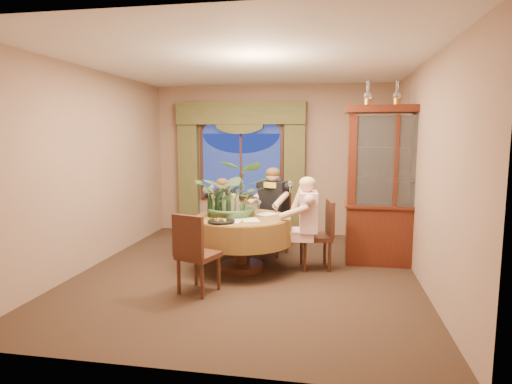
% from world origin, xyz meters
% --- Properties ---
extents(floor, '(5.00, 5.00, 0.00)m').
position_xyz_m(floor, '(0.00, 0.00, 0.00)').
color(floor, black).
rests_on(floor, ground).
extents(wall_back, '(4.50, 0.00, 4.50)m').
position_xyz_m(wall_back, '(0.00, 2.50, 1.40)').
color(wall_back, '#896752').
rests_on(wall_back, ground).
extents(wall_right, '(0.00, 5.00, 5.00)m').
position_xyz_m(wall_right, '(2.25, 0.00, 1.40)').
color(wall_right, '#896752').
rests_on(wall_right, ground).
extents(ceiling, '(5.00, 5.00, 0.00)m').
position_xyz_m(ceiling, '(0.00, 0.00, 2.80)').
color(ceiling, white).
rests_on(ceiling, wall_back).
extents(window, '(1.62, 0.10, 1.32)m').
position_xyz_m(window, '(-0.60, 2.43, 1.30)').
color(window, navy).
rests_on(window, wall_back).
extents(arched_transom, '(1.60, 0.06, 0.44)m').
position_xyz_m(arched_transom, '(-0.60, 2.43, 2.08)').
color(arched_transom, navy).
rests_on(arched_transom, wall_back).
extents(drapery_left, '(0.38, 0.14, 2.32)m').
position_xyz_m(drapery_left, '(-1.63, 2.38, 1.18)').
color(drapery_left, '#454321').
rests_on(drapery_left, floor).
extents(drapery_right, '(0.38, 0.14, 2.32)m').
position_xyz_m(drapery_right, '(0.43, 2.38, 1.18)').
color(drapery_right, '#454321').
rests_on(drapery_right, floor).
extents(swag_valance, '(2.45, 0.16, 0.42)m').
position_xyz_m(swag_valance, '(-0.60, 2.35, 2.28)').
color(swag_valance, '#454321').
rests_on(swag_valance, wall_back).
extents(dining_table, '(1.65, 1.65, 0.75)m').
position_xyz_m(dining_table, '(-0.11, 0.16, 0.38)').
color(dining_table, brown).
rests_on(dining_table, floor).
extents(china_cabinet, '(1.41, 0.56, 2.28)m').
position_xyz_m(china_cabinet, '(1.98, 0.80, 1.14)').
color(china_cabinet, '#3B130C').
rests_on(china_cabinet, floor).
extents(oil_lamp_left, '(0.11, 0.11, 0.34)m').
position_xyz_m(oil_lamp_left, '(1.58, 0.80, 2.45)').
color(oil_lamp_left, '#A5722D').
rests_on(oil_lamp_left, china_cabinet).
extents(oil_lamp_center, '(0.11, 0.11, 0.34)m').
position_xyz_m(oil_lamp_center, '(1.98, 0.80, 2.45)').
color(oil_lamp_center, '#A5722D').
rests_on(oil_lamp_center, china_cabinet).
extents(oil_lamp_right, '(0.11, 0.11, 0.34)m').
position_xyz_m(oil_lamp_right, '(2.38, 0.80, 2.45)').
color(oil_lamp_right, '#A5722D').
rests_on(oil_lamp_right, china_cabinet).
extents(chair_right, '(0.50, 0.50, 0.96)m').
position_xyz_m(chair_right, '(0.90, 0.37, 0.48)').
color(chair_right, black).
rests_on(chair_right, floor).
extents(chair_back_right, '(0.54, 0.54, 0.96)m').
position_xyz_m(chair_back_right, '(0.21, 1.01, 0.48)').
color(chair_back_right, black).
rests_on(chair_back_right, floor).
extents(chair_back, '(0.57, 0.57, 0.96)m').
position_xyz_m(chair_back, '(-0.57, 1.04, 0.48)').
color(chair_back, black).
rests_on(chair_back, floor).
extents(chair_front_left, '(0.53, 0.53, 0.96)m').
position_xyz_m(chair_front_left, '(-0.43, -0.80, 0.48)').
color(chair_front_left, black).
rests_on(chair_front_left, floor).
extents(person_pink, '(0.48, 0.51, 1.32)m').
position_xyz_m(person_pink, '(0.81, 0.24, 0.66)').
color(person_pink, beige).
rests_on(person_pink, floor).
extents(person_back, '(0.58, 0.56, 1.21)m').
position_xyz_m(person_back, '(-0.60, 0.95, 0.60)').
color(person_back, black).
rests_on(person_back, floor).
extents(person_scarf, '(0.62, 0.59, 1.38)m').
position_xyz_m(person_scarf, '(0.22, 1.04, 0.69)').
color(person_scarf, black).
rests_on(person_scarf, floor).
extents(stoneware_vase, '(0.16, 0.16, 0.30)m').
position_xyz_m(stoneware_vase, '(-0.23, 0.27, 0.90)').
color(stoneware_vase, tan).
rests_on(stoneware_vase, dining_table).
extents(centerpiece_plant, '(1.05, 1.17, 0.91)m').
position_xyz_m(centerpiece_plant, '(-0.23, 0.27, 1.41)').
color(centerpiece_plant, '#3E5C33').
rests_on(centerpiece_plant, dining_table).
extents(olive_bowl, '(0.14, 0.14, 0.04)m').
position_xyz_m(olive_bowl, '(-0.08, 0.11, 0.77)').
color(olive_bowl, '#4B552D').
rests_on(olive_bowl, dining_table).
extents(cheese_platter, '(0.36, 0.36, 0.02)m').
position_xyz_m(cheese_platter, '(-0.29, -0.28, 0.76)').
color(cheese_platter, black).
rests_on(cheese_platter, dining_table).
extents(wine_bottle_0, '(0.07, 0.07, 0.33)m').
position_xyz_m(wine_bottle_0, '(-0.45, 0.37, 0.92)').
color(wine_bottle_0, black).
rests_on(wine_bottle_0, dining_table).
extents(wine_bottle_1, '(0.07, 0.07, 0.33)m').
position_xyz_m(wine_bottle_1, '(-0.46, 0.16, 0.92)').
color(wine_bottle_1, black).
rests_on(wine_bottle_1, dining_table).
extents(wine_bottle_2, '(0.07, 0.07, 0.33)m').
position_xyz_m(wine_bottle_2, '(-0.54, 0.08, 0.92)').
color(wine_bottle_2, black).
rests_on(wine_bottle_2, dining_table).
extents(wine_bottle_3, '(0.07, 0.07, 0.33)m').
position_xyz_m(wine_bottle_3, '(-0.28, 0.07, 0.92)').
color(wine_bottle_3, black).
rests_on(wine_bottle_3, dining_table).
extents(wine_bottle_4, '(0.07, 0.07, 0.33)m').
position_xyz_m(wine_bottle_4, '(-0.37, 0.20, 0.92)').
color(wine_bottle_4, tan).
rests_on(wine_bottle_4, dining_table).
extents(wine_bottle_5, '(0.07, 0.07, 0.33)m').
position_xyz_m(wine_bottle_5, '(-0.57, 0.28, 0.92)').
color(wine_bottle_5, tan).
rests_on(wine_bottle_5, dining_table).
extents(tasting_paper_0, '(0.30, 0.36, 0.00)m').
position_xyz_m(tasting_paper_0, '(0.06, -0.06, 0.75)').
color(tasting_paper_0, white).
rests_on(tasting_paper_0, dining_table).
extents(tasting_paper_1, '(0.34, 0.37, 0.00)m').
position_xyz_m(tasting_paper_1, '(0.21, 0.38, 0.75)').
color(tasting_paper_1, white).
rests_on(tasting_paper_1, dining_table).
extents(tasting_paper_2, '(0.22, 0.30, 0.00)m').
position_xyz_m(tasting_paper_2, '(-0.16, -0.17, 0.75)').
color(tasting_paper_2, white).
rests_on(tasting_paper_2, dining_table).
extents(wine_glass_person_pink, '(0.07, 0.07, 0.18)m').
position_xyz_m(wine_glass_person_pink, '(0.37, 0.20, 0.84)').
color(wine_glass_person_pink, silver).
rests_on(wine_glass_person_pink, dining_table).
extents(wine_glass_person_back, '(0.07, 0.07, 0.18)m').
position_xyz_m(wine_glass_person_back, '(-0.36, 0.56, 0.84)').
color(wine_glass_person_back, silver).
rests_on(wine_glass_person_back, dining_table).
extents(wine_glass_person_scarf, '(0.07, 0.07, 0.18)m').
position_xyz_m(wine_glass_person_scarf, '(0.06, 0.61, 0.84)').
color(wine_glass_person_scarf, silver).
rests_on(wine_glass_person_scarf, dining_table).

